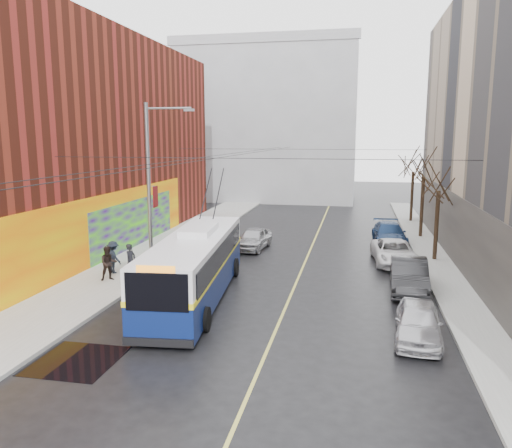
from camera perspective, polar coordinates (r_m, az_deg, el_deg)
The scene contains 22 objects.
ground at distance 16.62m, azimuth -5.08°, elevation -16.07°, with size 140.00×140.00×0.00m, color black.
sidewalk_left at distance 29.93m, azimuth -13.29°, elevation -4.27°, with size 4.00×60.00×0.15m, color gray.
sidewalk_right at distance 27.66m, azimuth 20.85°, elevation -5.83°, with size 2.00×60.00×0.15m, color gray.
lane_line at distance 29.36m, azimuth 5.57°, elevation -4.47°, with size 0.12×50.00×0.01m, color #BFB74C.
building_left at distance 34.85m, azimuth -24.51°, elevation 8.57°, with size 12.11×36.00×14.00m.
building_far at distance 60.21m, azimuth 1.61°, elevation 11.57°, with size 20.50×12.10×18.00m.
streetlight_pole at distance 26.58m, azimuth -11.84°, elevation 4.47°, with size 2.65×0.60×9.00m.
catenary_wires at distance 29.89m, azimuth -1.86°, elevation 7.94°, with size 18.00×60.00×0.22m.
tree_near at distance 30.74m, azimuth 20.23°, elevation 5.02°, with size 3.20×3.20×6.40m.
tree_mid at distance 37.65m, azimuth 18.68°, elevation 6.32°, with size 3.20×3.20×6.68m.
tree_far at distance 44.60m, azimuth 17.58°, elevation 6.72°, with size 3.20×3.20×6.57m.
puddle at distance 18.03m, azimuth -19.87°, elevation -14.48°, with size 2.70×2.74×0.01m, color black.
pigeons_flying at distance 25.49m, azimuth -3.12°, elevation 9.44°, with size 2.29×3.16×2.83m.
trolleybus at distance 22.78m, azimuth -6.96°, elevation -4.71°, with size 3.61×11.93×5.58m.
parked_car_a at distance 19.25m, azimuth 18.04°, elevation -10.61°, with size 1.61×4.01×1.37m, color silver.
parked_car_b at distance 24.91m, azimuth 17.07°, elevation -5.64°, with size 1.66×4.75×1.56m, color #242426.
parked_car_c at distance 30.05m, azimuth 15.48°, elevation -3.12°, with size 2.26×4.90×1.36m, color silver.
parked_car_d at distance 35.39m, azimuth 14.98°, elevation -1.08°, with size 2.05×5.04×1.46m, color navy.
following_car at distance 32.73m, azimuth -0.27°, elevation -1.67°, with size 1.65×4.11×1.40m, color #9C9CA0.
pedestrian_a at distance 26.17m, azimuth -14.13°, elevation -4.15°, with size 0.66×0.43×1.80m, color black.
pedestrian_b at distance 26.15m, azimuth -16.50°, elevation -4.33°, with size 0.85×0.66×1.74m, color black.
pedestrian_c at distance 27.49m, azimuth -16.00°, elevation -3.65°, with size 1.11×0.64×1.71m, color black.
Camera 1 is at (4.35, -14.30, 7.27)m, focal length 35.00 mm.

